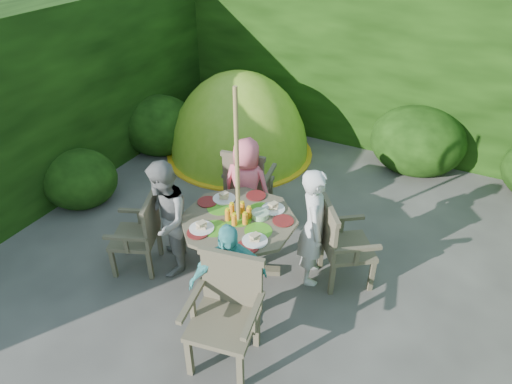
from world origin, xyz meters
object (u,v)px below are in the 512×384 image
at_px(garden_chair_front, 226,310).
at_px(child_right, 314,227).
at_px(child_left, 165,219).
at_px(parasol_pole, 238,190).
at_px(garden_chair_right, 341,243).
at_px(garden_chair_left, 140,233).
at_px(garden_chair_back, 248,182).
at_px(child_back, 247,187).
at_px(patio_table, 239,228).
at_px(child_front, 228,280).
at_px(dome_tent, 239,153).

height_order(garden_chair_front, child_right, child_right).
bearing_deg(garden_chair_front, child_left, 139.05).
xyz_separation_m(parasol_pole, garden_chair_right, (1.02, 0.40, -0.59)).
bearing_deg(garden_chair_right, parasol_pole, 75.95).
relative_size(parasol_pole, garden_chair_left, 2.46).
bearing_deg(child_left, garden_chair_back, 133.42).
bearing_deg(child_right, garden_chair_back, 37.92).
relative_size(garden_chair_left, child_back, 0.71).
bearing_deg(child_left, parasol_pole, 78.89).
distance_m(patio_table, child_right, 0.80).
distance_m(garden_chair_back, child_right, 1.38).
xyz_separation_m(garden_chair_back, child_right, (1.18, -0.70, 0.17)).
bearing_deg(child_front, child_back, 70.64).
bearing_deg(child_front, garden_chair_left, 124.60).
bearing_deg(child_right, garden_chair_left, 91.13).
distance_m(garden_chair_left, garden_chair_front, 1.57).
height_order(garden_chair_back, child_left, child_left).
bearing_deg(parasol_pole, patio_table, 35.42).
distance_m(parasol_pole, garden_chair_front, 1.22).
height_order(parasol_pole, child_front, parasol_pole).
bearing_deg(garden_chair_left, garden_chair_front, 45.15).
xyz_separation_m(child_right, child_front, (-0.43, -1.05, -0.06)).
height_order(parasol_pole, garden_chair_front, parasol_pole).
bearing_deg(garden_chair_left, child_right, 89.41).
distance_m(patio_table, parasol_pole, 0.48).
xyz_separation_m(garden_chair_front, child_right, (0.30, 1.31, 0.14)).
height_order(garden_chair_right, child_front, child_front).
bearing_deg(garden_chair_right, patio_table, 75.89).
bearing_deg(child_right, garden_chair_front, 145.57).
bearing_deg(garden_chair_front, patio_table, 102.93).
height_order(child_right, child_back, child_right).
bearing_deg(patio_table, garden_chair_left, -157.37).
distance_m(parasol_pole, child_right, 0.90).
bearing_deg(child_back, dome_tent, -62.84).
bearing_deg(parasol_pole, child_back, 112.62).
bearing_deg(garden_chair_back, garden_chair_right, 147.88).
bearing_deg(child_back, garden_chair_front, 108.09).
distance_m(garden_chair_back, dome_tent, 1.82).
relative_size(child_right, child_front, 1.09).
bearing_deg(parasol_pole, child_left, -157.38).
xyz_separation_m(parasol_pole, garden_chair_back, (-0.44, 1.00, -0.58)).
distance_m(patio_table, garden_chair_front, 1.10).
distance_m(parasol_pole, child_front, 0.93).
bearing_deg(dome_tent, garden_chair_front, -58.33).
xyz_separation_m(garden_chair_front, dome_tent, (-1.83, 3.46, -0.55)).
height_order(child_back, dome_tent, dome_tent).
relative_size(parasol_pole, child_front, 1.75).
xyz_separation_m(garden_chair_left, garden_chair_front, (1.45, -0.58, 0.07)).
distance_m(garden_chair_front, dome_tent, 3.96).
height_order(garden_chair_front, child_front, child_front).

